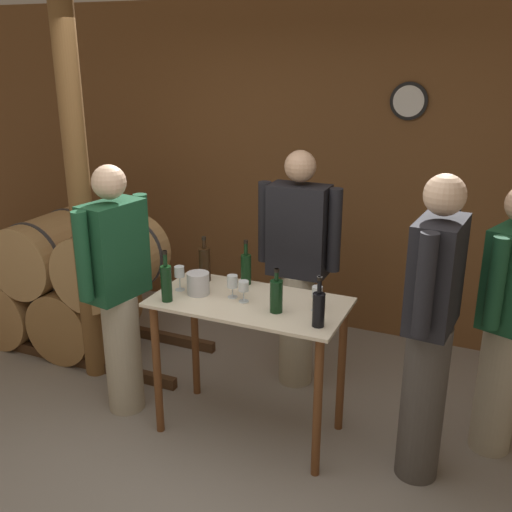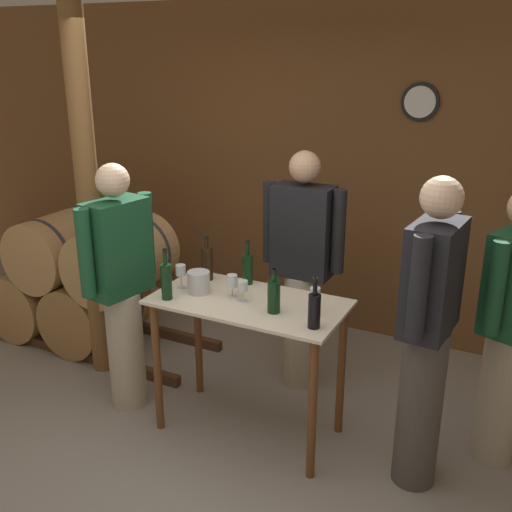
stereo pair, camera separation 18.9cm
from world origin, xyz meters
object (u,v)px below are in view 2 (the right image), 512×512
Objects in this scene: wine_bottle_far_left at (166,280)px; wine_glass_far_side at (315,295)px; wooden_post at (88,196)px; wine_bottle_right at (274,296)px; wine_glass_near_right at (243,287)px; person_visitor_with_scarf at (302,267)px; person_host at (121,284)px; ice_bucket at (199,282)px; wine_bottle_far_right at (314,309)px; wine_glass_near_center at (232,282)px; wine_glass_near_left at (181,271)px; person_visitor_near_door at (510,325)px; wine_bottle_left at (207,262)px; wine_bottle_center at (248,268)px; person_visitor_bearded at (428,332)px.

wine_glass_far_side is (0.86, 0.22, -0.01)m from wine_bottle_far_left.
wine_bottle_right is (1.56, -0.28, -0.35)m from wooden_post.
person_visitor_with_scarf is (0.09, 0.71, -0.10)m from wine_glass_near_right.
ice_bucket is at bearing 8.07° from person_host.
wine_bottle_far_right reaches higher than wine_glass_near_center.
wine_glass_near_left is at bearing -175.59° from wine_glass_near_center.
person_host is at bearing -171.93° from ice_bucket.
wine_bottle_left is at bearing -172.40° from person_visitor_near_door.
wine_bottle_center is 1.96× the size of wine_glass_far_side.
wine_glass_near_left is at bearing -142.33° from wine_bottle_center.
wooden_post is at bearing 167.68° from ice_bucket.
wine_bottle_right is 0.24m from wine_glass_near_right.
person_visitor_near_door reaches higher than wine_bottle_far_left.
wine_bottle_right is at bearing -79.38° from person_visitor_with_scarf.
wine_glass_near_center is at bearing -104.44° from person_visitor_with_scarf.
wine_bottle_far_left reaches higher than wine_bottle_center.
wine_bottle_center is at bearing 52.96° from ice_bucket.
person_host is at bearing -166.99° from person_visitor_near_door.
wine_glass_far_side is at bearing 6.68° from wine_glass_near_right.
wooden_post is 1.54× the size of person_visitor_bearded.
wine_glass_near_left is (-0.67, 0.06, 0.01)m from wine_bottle_right.
wooden_post is at bearing 170.51° from wine_glass_near_right.
wine_bottle_right is 0.54m from ice_bucket.
wine_bottle_far_right reaches higher than wine_bottle_right.
wine_bottle_far_left is at bearing -172.35° from person_visitor_bearded.
wine_glass_near_right is (-0.23, 0.06, -0.01)m from wine_bottle_right.
person_visitor_with_scarf is (-0.42, 0.84, -0.11)m from wine_bottle_far_right.
wine_bottle_far_right is at bearing -9.40° from ice_bucket.
person_visitor_with_scarf reaches higher than wine_glass_far_side.
person_visitor_bearded is at bearing 3.21° from person_host.
wine_bottle_center is 2.24× the size of wine_glass_near_right.
person_visitor_near_door is (1.88, 0.45, -0.15)m from wine_glass_near_left.
ice_bucket is (-0.30, -0.00, -0.03)m from wine_glass_near_right.
wine_glass_near_left is at bearing 171.51° from wine_bottle_far_right.
wine_glass_near_left is 1.10× the size of wine_glass_near_center.
wine_bottle_center is at bearing -173.05° from person_visitor_near_door.
person_visitor_with_scarf is 0.97× the size of person_visitor_bearded.
wine_bottle_right reaches higher than wine_glass_near_right.
wine_glass_near_right is at bearing 0.38° from ice_bucket.
person_host reaches higher than wine_glass_far_side.
wine_bottle_far_right reaches higher than wine_glass_near_left.
person_visitor_bearded reaches higher than wine_bottle_center.
wooden_post reaches higher than person_visitor_bearded.
person_visitor_with_scarf is (0.19, 0.45, -0.11)m from wine_bottle_center.
person_visitor_with_scarf is at bearing 116.43° from wine_bottle_far_right.
person_host reaches higher than wine_glass_near_left.
person_host is at bearing -31.86° from wooden_post.
wine_glass_far_side is 1.30m from person_host.
ice_bucket is (-0.53, 0.05, -0.03)m from wine_bottle_right.
wooden_post is at bearing -161.13° from person_visitor_with_scarf.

